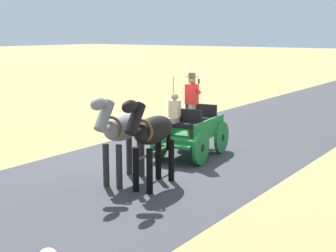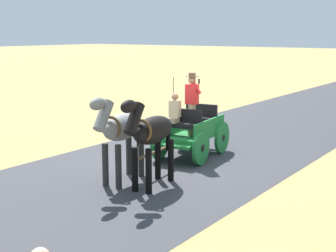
# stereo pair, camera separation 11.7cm
# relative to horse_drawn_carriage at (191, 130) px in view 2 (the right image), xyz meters

# --- Properties ---
(ground_plane) EXTENTS (200.00, 200.00, 0.00)m
(ground_plane) POSITION_rel_horse_drawn_carriage_xyz_m (0.08, 0.62, -0.82)
(ground_plane) COLOR tan
(road_surface) EXTENTS (6.49, 160.00, 0.01)m
(road_surface) POSITION_rel_horse_drawn_carriage_xyz_m (0.08, 0.62, -0.81)
(road_surface) COLOR #38383D
(road_surface) RESTS_ON ground
(horse_drawn_carriage) EXTENTS (1.72, 4.51, 2.50)m
(horse_drawn_carriage) POSITION_rel_horse_drawn_carriage_xyz_m (0.00, 0.00, 0.00)
(horse_drawn_carriage) COLOR #1E7233
(horse_drawn_carriage) RESTS_ON ground
(horse_near_side) EXTENTS (0.78, 2.15, 2.21)m
(horse_near_side) POSITION_rel_horse_drawn_carriage_xyz_m (-0.82, 2.95, 0.51)
(horse_near_side) COLOR black
(horse_near_side) RESTS_ON ground
(horse_off_side) EXTENTS (0.81, 2.15, 2.21)m
(horse_off_side) POSITION_rel_horse_drawn_carriage_xyz_m (0.01, 3.06, 0.51)
(horse_off_side) COLOR gray
(horse_off_side) RESTS_ON ground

